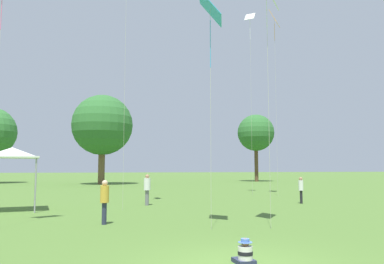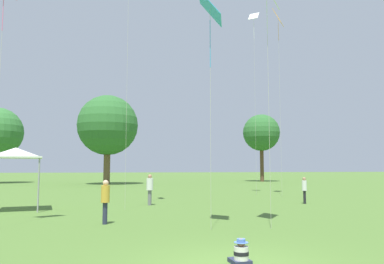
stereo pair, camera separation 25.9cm
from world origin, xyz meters
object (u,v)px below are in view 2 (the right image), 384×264
object	(u,v)px
person_standing_2	(150,187)
kite_1	(210,12)
kite_7	(278,22)
seated_toddler	(241,254)
person_standing_3	(304,188)
distant_tree_0	(108,125)
kite_0	(254,26)
distant_tree_2	(261,133)
person_standing_1	(105,198)
canopy_tent	(16,153)

from	to	relation	value
person_standing_2	kite_1	distance (m)	11.35
kite_1	kite_7	size ratio (longest dim) A/B	0.59
seated_toddler	kite_7	world-z (taller)	kite_7
seated_toddler	person_standing_3	xyz separation A→B (m)	(8.19, 12.80, 0.73)
seated_toddler	distant_tree_0	xyz separation A→B (m)	(-4.59, 41.14, 7.38)
kite_0	kite_7	xyz separation A→B (m)	(1.49, -1.51, -0.11)
person_standing_2	kite_0	bearing A→B (deg)	-133.77
seated_toddler	person_standing_2	size ratio (longest dim) A/B	0.33
seated_toddler	person_standing_2	bearing A→B (deg)	89.32
seated_toddler	distant_tree_0	size ratio (longest dim) A/B	0.05
kite_7	distant_tree_2	world-z (taller)	kite_7
seated_toddler	distant_tree_0	bearing A→B (deg)	91.16
person_standing_1	canopy_tent	distance (m)	7.41
canopy_tent	distant_tree_2	world-z (taller)	distant_tree_2
person_standing_3	distant_tree_0	size ratio (longest dim) A/B	0.14
person_standing_3	kite_7	world-z (taller)	kite_7
person_standing_3	distant_tree_2	bearing A→B (deg)	-93.05
canopy_tent	person_standing_2	bearing A→B (deg)	12.55
person_standing_1	person_standing_2	bearing A→B (deg)	62.18
person_standing_1	distant_tree_0	distance (m)	35.11
kite_0	person_standing_3	bearing A→B (deg)	-4.17
kite_7	distant_tree_0	xyz separation A→B (m)	(-13.96, 22.45, -6.13)
kite_0	distant_tree_0	bearing A→B (deg)	-155.77
kite_0	person_standing_2	bearing A→B (deg)	-60.21
person_standing_2	kite_7	bearing A→B (deg)	-144.18
seated_toddler	kite_1	size ratio (longest dim) A/B	0.07
canopy_tent	kite_1	size ratio (longest dim) A/B	0.37
person_standing_3	seated_toddler	bearing A→B (deg)	71.42
canopy_tent	person_standing_1	bearing A→B (deg)	-48.62
person_standing_2	distant_tree_0	bearing A→B (deg)	-72.85
kite_7	canopy_tent	bearing A→B (deg)	-167.63
kite_7	distant_tree_0	bearing A→B (deg)	113.39
kite_1	seated_toddler	bearing A→B (deg)	-123.87
person_standing_1	kite_7	size ratio (longest dim) A/B	0.12
seated_toddler	distant_tree_2	bearing A→B (deg)	63.02
kite_0	kite_1	bearing A→B (deg)	-32.26
distant_tree_0	distant_tree_2	size ratio (longest dim) A/B	1.11
kite_0	kite_1	world-z (taller)	kite_0
seated_toddler	distant_tree_0	world-z (taller)	distant_tree_0
kite_7	distant_tree_2	distance (m)	29.77
kite_0	canopy_tent	bearing A→B (deg)	-69.48
canopy_tent	distant_tree_2	xyz separation A→B (m)	(26.55, 34.27, 4.59)
distant_tree_2	kite_0	bearing A→B (deg)	-112.12
kite_7	kite_1	bearing A→B (deg)	-131.09
kite_7	person_standing_3	bearing A→B (deg)	-109.78
person_standing_2	seated_toddler	bearing A→B (deg)	104.41
canopy_tent	kite_0	world-z (taller)	kite_0
distant_tree_2	person_standing_2	bearing A→B (deg)	-120.90
kite_0	distant_tree_0	world-z (taller)	kite_0
canopy_tent	distant_tree_0	world-z (taller)	distant_tree_0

